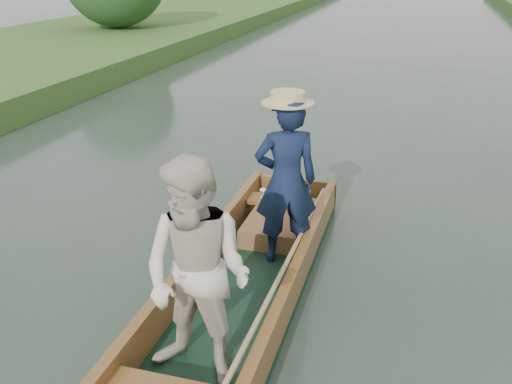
# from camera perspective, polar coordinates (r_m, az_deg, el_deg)

# --- Properties ---
(ground) EXTENTS (120.00, 120.00, 0.00)m
(ground) POSITION_cam_1_polar(r_m,az_deg,el_deg) (5.62, -1.72, -11.27)
(ground) COLOR #283D30
(ground) RESTS_ON ground
(punt) EXTENTS (1.19, 5.00, 1.90)m
(punt) POSITION_cam_1_polar(r_m,az_deg,el_deg) (5.11, -1.57, -6.17)
(punt) COLOR #13311F
(punt) RESTS_ON ground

